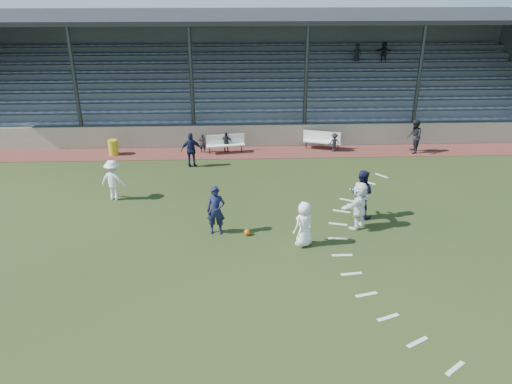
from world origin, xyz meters
TOP-DOWN VIEW (x-y plane):
  - ground at (0.00, 0.00)m, footprint 90.00×90.00m
  - cinder_track at (0.00, 10.50)m, footprint 34.00×2.00m
  - retaining_wall at (0.00, 11.55)m, footprint 34.00×0.18m
  - bench_left at (-1.28, 10.54)m, footprint 2.04×0.77m
  - bench_right at (3.88, 10.89)m, footprint 2.03×1.02m
  - trash_bin at (-7.14, 10.43)m, footprint 0.49×0.49m
  - football at (-0.37, 1.54)m, footprint 0.23×0.23m
  - player_white_lead at (1.60, 0.76)m, footprint 0.96×0.89m
  - player_navy_lead at (-1.49, 1.75)m, footprint 0.70×0.49m
  - player_navy_mid at (4.10, 2.89)m, footprint 1.20×1.15m
  - player_white_wing at (-5.88, 4.90)m, footprint 1.25×0.92m
  - player_navy_wing at (-2.91, 8.59)m, footprint 1.04×0.52m
  - player_white_back at (3.82, 2.01)m, footprint 1.60×1.58m
  - official at (8.60, 10.11)m, footprint 0.77×0.94m
  - sub_left_near at (-2.50, 10.59)m, footprint 0.39×0.27m
  - sub_left_far at (-1.24, 10.60)m, footprint 0.65×0.32m
  - sub_right at (4.47, 10.46)m, footprint 0.68×0.44m
  - grandstand at (0.01, 16.26)m, footprint 34.60×9.00m
  - penalty_arc at (4.12, 0.00)m, footprint 3.89×14.63m

SIDE VIEW (x-z plane):
  - ground at x=0.00m, z-range 0.00..0.00m
  - penalty_arc at x=4.12m, z-range 0.00..0.01m
  - cinder_track at x=0.00m, z-range 0.00..0.02m
  - football at x=-0.37m, z-range 0.00..0.23m
  - trash_bin at x=-7.14m, z-range 0.02..0.81m
  - sub_right at x=4.47m, z-range 0.02..1.02m
  - sub_left_near at x=-2.50m, z-range 0.02..1.03m
  - sub_left_far at x=-1.24m, z-range 0.02..1.09m
  - bench_left at x=-1.28m, z-range 0.11..1.06m
  - bench_right at x=3.88m, z-range 0.11..1.06m
  - retaining_wall at x=0.00m, z-range 0.00..1.20m
  - player_white_lead at x=1.60m, z-range 0.00..1.65m
  - player_navy_wing at x=-2.91m, z-range 0.00..1.71m
  - player_white_wing at x=-5.88m, z-range 0.00..1.74m
  - official at x=8.60m, z-range 0.02..1.79m
  - player_white_back at x=3.82m, z-range 0.00..1.84m
  - player_navy_lead at x=-1.49m, z-range 0.00..1.85m
  - player_navy_mid at x=4.10m, z-range 0.00..1.95m
  - grandstand at x=0.01m, z-range -1.10..5.51m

